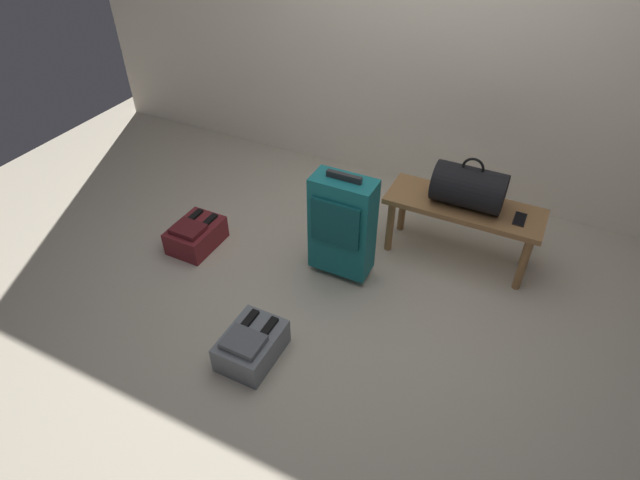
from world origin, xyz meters
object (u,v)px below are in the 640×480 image
bench (463,213)px  cell_phone (520,219)px  suitcase_upright_teal (342,225)px  backpack_grey (251,345)px  backpack_maroon (196,235)px  duffel_bag_black (469,187)px

bench → cell_phone: cell_phone is taller
cell_phone → suitcase_upright_teal: (-0.98, -0.48, -0.05)m
cell_phone → backpack_grey: cell_phone is taller
backpack_grey → suitcase_upright_teal: bearing=80.1°
cell_phone → backpack_grey: bearing=-130.1°
suitcase_upright_teal → cell_phone: bearing=26.1°
cell_phone → backpack_maroon: bearing=-161.2°
cell_phone → suitcase_upright_teal: 1.09m
bench → suitcase_upright_teal: suitcase_upright_teal is taller
duffel_bag_black → cell_phone: bearing=-2.4°
backpack_maroon → suitcase_upright_teal: bearing=11.1°
bench → backpack_maroon: (-1.67, -0.70, -0.27)m
cell_phone → backpack_grey: (-1.13, -1.34, -0.35)m
cell_phone → backpack_maroon: size_ratio=0.38×
backpack_grey → bench: bearing=59.9°
bench → cell_phone: bearing=-2.4°
duffel_bag_black → backpack_grey: (-0.79, -1.36, -0.48)m
backpack_maroon → duffel_bag_black: bearing=22.7°
backpack_maroon → cell_phone: bearing=18.8°
suitcase_upright_teal → backpack_grey: bearing=-99.9°
backpack_grey → cell_phone: bearing=49.9°
cell_phone → suitcase_upright_teal: size_ratio=0.19×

